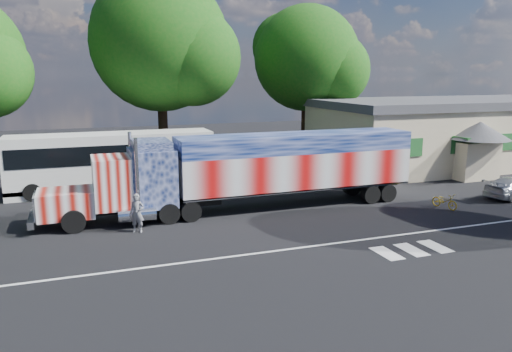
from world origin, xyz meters
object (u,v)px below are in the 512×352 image
object	(u,v)px
coach_bus	(113,161)
tree_n_mid	(162,43)
tree_ne_a	(308,59)
semi_truck	(253,169)
woman	(137,213)
bicycle	(445,201)

from	to	relation	value
coach_bus	tree_n_mid	xyz separation A→B (m)	(4.31, 5.64, 7.48)
tree_ne_a	tree_n_mid	world-z (taller)	tree_n_mid
semi_truck	tree_n_mid	distance (m)	14.87
coach_bus	tree_ne_a	distance (m)	19.37
semi_truck	woman	world-z (taller)	semi_truck
bicycle	tree_n_mid	size ratio (longest dim) A/B	0.11
coach_bus	woman	world-z (taller)	coach_bus
tree_ne_a	tree_n_mid	size ratio (longest dim) A/B	0.89
tree_ne_a	tree_n_mid	bearing A→B (deg)	-172.85
woman	bicycle	size ratio (longest dim) A/B	1.13
semi_truck	tree_n_mid	size ratio (longest dim) A/B	1.39
bicycle	semi_truck	bearing A→B (deg)	149.55
semi_truck	woman	size ratio (longest dim) A/B	11.13
semi_truck	bicycle	xyz separation A→B (m)	(9.78, -3.40, -1.78)
woman	tree_n_mid	bearing A→B (deg)	99.53
woman	bicycle	world-z (taller)	woman
semi_truck	bicycle	bearing A→B (deg)	-19.20
woman	tree_ne_a	bearing A→B (deg)	69.42
tree_n_mid	semi_truck	bearing A→B (deg)	-79.64
coach_bus	woman	size ratio (longest dim) A/B	6.82
semi_truck	tree_n_mid	xyz separation A→B (m)	(-2.35, 12.83, 7.13)
bicycle	tree_n_mid	distance (m)	22.14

